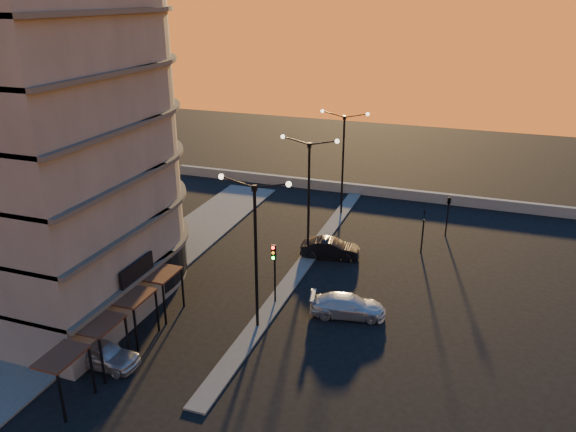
{
  "coord_description": "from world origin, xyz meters",
  "views": [
    {
      "loc": [
        11.56,
        -26.87,
        18.82
      ],
      "look_at": [
        -0.65,
        7.32,
        4.43
      ],
      "focal_mm": 35.0,
      "sensor_mm": 36.0,
      "label": 1
    }
  ],
  "objects_px": {
    "streetlamp_mid": "(309,190)",
    "car_wagon": "(348,306)",
    "car_hatchback": "(102,354)",
    "car_sedan": "(330,248)",
    "traffic_light_main": "(274,264)"
  },
  "relations": [
    {
      "from": "streetlamp_mid",
      "to": "car_wagon",
      "type": "xyz_separation_m",
      "value": [
        4.82,
        -6.87,
        -4.91
      ]
    },
    {
      "from": "car_hatchback",
      "to": "car_sedan",
      "type": "height_order",
      "value": "car_sedan"
    },
    {
      "from": "streetlamp_mid",
      "to": "traffic_light_main",
      "type": "relative_size",
      "value": 2.24
    },
    {
      "from": "streetlamp_mid",
      "to": "car_wagon",
      "type": "height_order",
      "value": "streetlamp_mid"
    },
    {
      "from": "streetlamp_mid",
      "to": "car_sedan",
      "type": "xyz_separation_m",
      "value": [
        1.5,
        0.88,
        -4.86
      ]
    },
    {
      "from": "car_sedan",
      "to": "streetlamp_mid",
      "type": "bearing_deg",
      "value": 109.71
    },
    {
      "from": "streetlamp_mid",
      "to": "car_hatchback",
      "type": "bearing_deg",
      "value": -111.74
    },
    {
      "from": "car_sedan",
      "to": "car_wagon",
      "type": "bearing_deg",
      "value": -167.37
    },
    {
      "from": "car_sedan",
      "to": "car_hatchback",
      "type": "bearing_deg",
      "value": 144.45
    },
    {
      "from": "traffic_light_main",
      "to": "car_hatchback",
      "type": "distance_m",
      "value": 11.45
    },
    {
      "from": "streetlamp_mid",
      "to": "car_hatchback",
      "type": "distance_m",
      "value": 18.21
    },
    {
      "from": "traffic_light_main",
      "to": "car_sedan",
      "type": "height_order",
      "value": "traffic_light_main"
    },
    {
      "from": "traffic_light_main",
      "to": "car_wagon",
      "type": "bearing_deg",
      "value": 3.02
    },
    {
      "from": "streetlamp_mid",
      "to": "car_hatchback",
      "type": "height_order",
      "value": "streetlamp_mid"
    },
    {
      "from": "car_sedan",
      "to": "car_wagon",
      "type": "distance_m",
      "value": 8.43
    }
  ]
}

